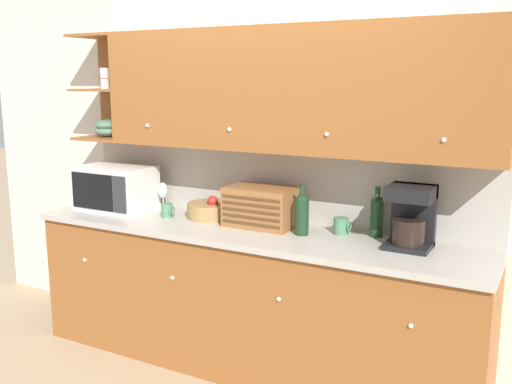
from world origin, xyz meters
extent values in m
plane|color=tan|center=(0.00, 0.00, 0.00)|extent=(24.00, 24.00, 0.00)
cube|color=silver|center=(0.00, 0.03, 1.30)|extent=(5.44, 0.06, 2.60)
cube|color=#935628|center=(0.00, -0.32, 0.46)|extent=(3.04, 0.65, 0.91)
cube|color=#B7B2A8|center=(0.00, -0.34, 0.93)|extent=(3.06, 0.68, 0.04)
sphere|color=white|center=(-1.14, -0.65, 0.66)|extent=(0.03, 0.03, 0.03)
sphere|color=white|center=(-0.38, -0.65, 0.66)|extent=(0.03, 0.03, 0.03)
sphere|color=white|center=(0.38, -0.65, 0.66)|extent=(0.03, 0.03, 0.03)
sphere|color=white|center=(1.14, -0.65, 0.66)|extent=(0.03, 0.03, 0.03)
cube|color=#B7B2A8|center=(0.00, -0.01, 1.21)|extent=(3.04, 0.01, 0.50)
cube|color=#935628|center=(0.21, -0.18, 1.84)|extent=(2.62, 0.36, 0.77)
cube|color=#935628|center=(-1.31, -0.01, 1.84)|extent=(0.42, 0.02, 0.77)
cube|color=#935628|center=(-1.31, -0.18, 1.47)|extent=(0.42, 0.36, 0.02)
cube|color=#935628|center=(-1.31, -0.18, 1.83)|extent=(0.42, 0.36, 0.02)
cube|color=#935628|center=(-1.31, -0.18, 2.22)|extent=(0.42, 0.36, 0.02)
sphere|color=white|center=(-0.77, -0.36, 1.60)|extent=(0.03, 0.03, 0.03)
sphere|color=white|center=(-0.12, -0.36, 1.60)|extent=(0.03, 0.03, 0.03)
sphere|color=white|center=(0.54, -0.36, 1.60)|extent=(0.03, 0.03, 0.03)
sphere|color=white|center=(1.19, -0.36, 1.60)|extent=(0.03, 0.03, 0.03)
ellipsoid|color=slate|center=(-1.31, -0.18, 1.52)|extent=(0.18, 0.18, 0.08)
ellipsoid|color=slate|center=(-1.31, -0.18, 1.57)|extent=(0.18, 0.18, 0.08)
cylinder|color=silver|center=(-1.31, -0.18, 1.87)|extent=(0.07, 0.07, 0.08)
cylinder|color=silver|center=(-1.31, -0.18, 1.95)|extent=(0.07, 0.07, 0.08)
cube|color=silver|center=(-1.14, -0.30, 1.12)|extent=(0.54, 0.36, 0.32)
cube|color=black|center=(-1.20, -0.49, 1.12)|extent=(0.38, 0.01, 0.26)
cube|color=#2D2D33|center=(-0.95, -0.49, 1.12)|extent=(0.12, 0.01, 0.26)
cylinder|color=silver|center=(-0.81, -0.17, 0.96)|extent=(0.07, 0.07, 0.01)
cylinder|color=silver|center=(-0.81, -0.17, 1.00)|extent=(0.01, 0.01, 0.08)
ellipsoid|color=silver|center=(-0.81, -0.17, 1.10)|extent=(0.07, 0.07, 0.12)
cylinder|color=#4C845B|center=(-0.66, -0.32, 1.00)|extent=(0.08, 0.08, 0.10)
torus|color=#4C845B|center=(-0.62, -0.32, 1.00)|extent=(0.01, 0.07, 0.07)
cylinder|color=#A87F4C|center=(-0.39, -0.19, 1.01)|extent=(0.32, 0.32, 0.11)
sphere|color=red|center=(-0.35, -0.22, 1.08)|extent=(0.08, 0.08, 0.08)
cube|color=#996033|center=(0.04, -0.22, 1.08)|extent=(0.45, 0.28, 0.26)
cube|color=#54351C|center=(0.04, -0.37, 1.00)|extent=(0.42, 0.01, 0.02)
cube|color=#54351C|center=(0.04, -0.37, 1.04)|extent=(0.42, 0.01, 0.02)
cube|color=#54351C|center=(0.04, -0.37, 1.08)|extent=(0.42, 0.01, 0.02)
cube|color=#54351C|center=(0.04, -0.37, 1.13)|extent=(0.42, 0.01, 0.02)
cube|color=#54351C|center=(0.04, -0.37, 1.17)|extent=(0.42, 0.01, 0.02)
cylinder|color=#19381E|center=(0.36, -0.29, 1.06)|extent=(0.09, 0.09, 0.21)
sphere|color=#19381E|center=(0.36, -0.29, 1.17)|extent=(0.09, 0.09, 0.09)
cylinder|color=#19381E|center=(0.36, -0.29, 1.23)|extent=(0.03, 0.03, 0.07)
cylinder|color=#4C845B|center=(0.57, -0.16, 1.01)|extent=(0.10, 0.10, 0.10)
torus|color=#4C845B|center=(0.62, -0.16, 1.01)|extent=(0.01, 0.07, 0.07)
cylinder|color=#19381E|center=(0.78, -0.11, 1.06)|extent=(0.08, 0.08, 0.22)
sphere|color=#19381E|center=(0.78, -0.11, 1.17)|extent=(0.08, 0.08, 0.08)
cylinder|color=#19381E|center=(0.78, -0.11, 1.23)|extent=(0.03, 0.03, 0.07)
cube|color=black|center=(1.02, -0.26, 0.97)|extent=(0.25, 0.24, 0.03)
cylinder|color=black|center=(1.02, -0.28, 1.06)|extent=(0.18, 0.18, 0.15)
cube|color=black|center=(1.02, -0.17, 1.14)|extent=(0.25, 0.05, 0.36)
cube|color=black|center=(1.02, -0.26, 1.28)|extent=(0.25, 0.24, 0.08)
camera|label=1|loc=(1.75, -3.45, 1.91)|focal=40.00mm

